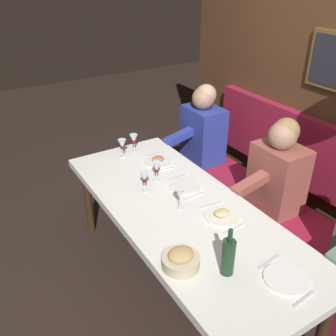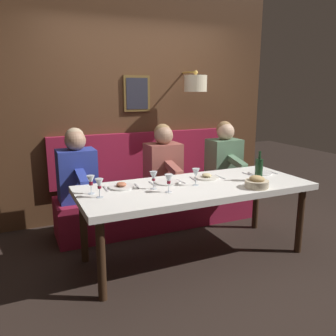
# 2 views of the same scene
# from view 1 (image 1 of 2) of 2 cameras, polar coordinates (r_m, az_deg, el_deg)

# --- Properties ---
(ground_plane) EXTENTS (12.00, 12.00, 0.00)m
(ground_plane) POSITION_cam_1_polar(r_m,az_deg,el_deg) (3.11, 1.86, -17.31)
(ground_plane) COLOR black
(dining_table) EXTENTS (0.90, 2.23, 0.74)m
(dining_table) POSITION_cam_1_polar(r_m,az_deg,el_deg) (2.66, 2.09, -7.32)
(dining_table) COLOR silver
(dining_table) RESTS_ON ground_plane
(banquette_bench) EXTENTS (0.52, 2.43, 0.45)m
(banquette_bench) POSITION_cam_1_polar(r_m,az_deg,el_deg) (3.41, 14.68, -8.46)
(banquette_bench) COLOR maroon
(banquette_bench) RESTS_ON ground_plane
(diner_near) EXTENTS (0.60, 0.40, 0.79)m
(diner_near) POSITION_cam_1_polar(r_m,az_deg,el_deg) (3.06, 16.56, -0.18)
(diner_near) COLOR #934C42
(diner_near) RESTS_ON banquette_bench
(diner_middle) EXTENTS (0.60, 0.40, 0.79)m
(diner_middle) POSITION_cam_1_polar(r_m,az_deg,el_deg) (3.72, 5.38, 6.35)
(diner_middle) COLOR #283893
(diner_middle) RESTS_ON banquette_bench
(place_setting_0) EXTENTS (0.24, 0.32, 0.05)m
(place_setting_0) POSITION_cam_1_polar(r_m,az_deg,el_deg) (3.19, -1.57, 1.15)
(place_setting_0) COLOR silver
(place_setting_0) RESTS_ON dining_table
(place_setting_1) EXTENTS (0.24, 0.31, 0.01)m
(place_setting_1) POSITION_cam_1_polar(r_m,az_deg,el_deg) (2.85, 2.62, -2.76)
(place_setting_1) COLOR silver
(place_setting_1) RESTS_ON dining_table
(place_setting_2) EXTENTS (0.24, 0.32, 0.01)m
(place_setting_2) POSITION_cam_1_polar(r_m,az_deg,el_deg) (2.20, 17.61, -15.95)
(place_setting_2) COLOR white
(place_setting_2) RESTS_ON dining_table
(place_setting_3) EXTENTS (0.24, 0.32, 0.05)m
(place_setting_3) POSITION_cam_1_polar(r_m,az_deg,el_deg) (2.56, 8.23, -7.16)
(place_setting_3) COLOR silver
(place_setting_3) RESTS_ON dining_table
(wine_glass_0) EXTENTS (0.07, 0.07, 0.16)m
(wine_glass_0) POSITION_cam_1_polar(r_m,az_deg,el_deg) (2.75, -3.65, -1.46)
(wine_glass_0) COLOR silver
(wine_glass_0) RESTS_ON dining_table
(wine_glass_1) EXTENTS (0.07, 0.07, 0.16)m
(wine_glass_1) POSITION_cam_1_polar(r_m,az_deg,el_deg) (3.35, -5.28, 4.38)
(wine_glass_1) COLOR silver
(wine_glass_1) RESTS_ON dining_table
(wine_glass_2) EXTENTS (0.07, 0.07, 0.16)m
(wine_glass_2) POSITION_cam_1_polar(r_m,az_deg,el_deg) (3.26, -7.05, 3.58)
(wine_glass_2) COLOR silver
(wine_glass_2) RESTS_ON dining_table
(wine_glass_3) EXTENTS (0.07, 0.07, 0.16)m
(wine_glass_3) POSITION_cam_1_polar(r_m,az_deg,el_deg) (2.88, -1.76, 0.08)
(wine_glass_3) COLOR silver
(wine_glass_3) RESTS_ON dining_table
(wine_glass_4) EXTENTS (0.07, 0.07, 0.16)m
(wine_glass_4) POSITION_cam_1_polar(r_m,az_deg,el_deg) (2.56, 1.84, -4.04)
(wine_glass_4) COLOR silver
(wine_glass_4) RESTS_ON dining_table
(wine_bottle) EXTENTS (0.08, 0.08, 0.30)m
(wine_bottle) POSITION_cam_1_polar(r_m,az_deg,el_deg) (2.10, 9.22, -13.25)
(wine_bottle) COLOR #19381E
(wine_bottle) RESTS_ON dining_table
(bread_bowl) EXTENTS (0.22, 0.22, 0.12)m
(bread_bowl) POSITION_cam_1_polar(r_m,az_deg,el_deg) (2.15, 1.97, -13.89)
(bread_bowl) COLOR beige
(bread_bowl) RESTS_ON dining_table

